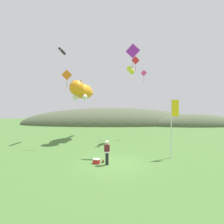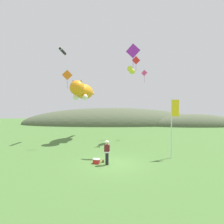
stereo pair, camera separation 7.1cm
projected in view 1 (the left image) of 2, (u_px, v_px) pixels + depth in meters
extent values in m
plane|color=#477033|center=(112.00, 164.00, 13.05)|extent=(120.00, 120.00, 0.00)
ellipsoid|color=#4C563D|center=(111.00, 124.00, 46.55)|extent=(48.26, 15.61, 8.63)
ellipsoid|color=#4C563D|center=(193.00, 126.00, 42.10)|extent=(23.49, 8.37, 5.59)
cylinder|color=black|center=(107.00, 159.00, 12.84)|extent=(0.24, 0.24, 0.88)
cube|color=#59191E|center=(107.00, 149.00, 12.83)|extent=(0.41, 0.26, 0.60)
cube|color=white|center=(107.00, 152.00, 12.83)|extent=(0.43, 0.28, 0.10)
sphere|color=tan|center=(107.00, 143.00, 12.82)|extent=(0.20, 0.20, 0.20)
cylinder|color=beige|center=(107.00, 142.00, 12.82)|extent=(0.30, 0.30, 0.09)
cylinder|color=beige|center=(107.00, 141.00, 12.82)|extent=(0.20, 0.20, 0.07)
cylinder|color=olive|center=(103.00, 161.00, 13.46)|extent=(0.13, 0.19, 0.19)
cylinder|color=brown|center=(102.00, 161.00, 13.46)|extent=(0.02, 0.26, 0.26)
cylinder|color=brown|center=(104.00, 161.00, 13.46)|extent=(0.02, 0.26, 0.26)
cube|color=red|center=(96.00, 162.00, 13.15)|extent=(0.54, 0.43, 0.30)
cube|color=white|center=(96.00, 159.00, 13.14)|extent=(0.55, 0.44, 0.06)
cylinder|color=silver|center=(171.00, 129.00, 14.61)|extent=(0.08, 0.08, 4.94)
cube|color=yellow|center=(175.00, 108.00, 14.58)|extent=(0.60, 0.03, 1.40)
ellipsoid|color=orange|center=(84.00, 92.00, 23.82)|extent=(2.89, 4.56, 2.03)
ellipsoid|color=white|center=(83.00, 94.00, 23.62)|extent=(1.66, 2.93, 1.11)
sphere|color=orange|center=(77.00, 88.00, 21.22)|extent=(1.82, 1.82, 1.82)
cone|color=#55330A|center=(81.00, 82.00, 21.13)|extent=(0.75, 0.75, 0.61)
cone|color=#55330A|center=(73.00, 82.00, 21.28)|extent=(0.75, 0.75, 0.61)
sphere|color=white|center=(85.00, 97.00, 22.27)|extent=(0.73, 0.73, 0.73)
sphere|color=white|center=(75.00, 97.00, 22.46)|extent=(0.73, 0.73, 0.73)
cylinder|color=orange|center=(90.00, 93.00, 27.01)|extent=(0.84, 2.28, 0.49)
ellipsoid|color=yellow|center=(132.00, 71.00, 21.98)|extent=(1.16, 1.93, 0.64)
cone|color=yellow|center=(130.00, 69.00, 20.81)|extent=(0.78, 0.74, 0.64)
cone|color=yellow|center=(132.00, 69.00, 22.02)|extent=(0.37, 0.37, 0.30)
sphere|color=black|center=(134.00, 72.00, 22.48)|extent=(0.15, 0.15, 0.15)
cylinder|color=black|center=(62.00, 51.00, 22.79)|extent=(0.43, 2.08, 0.36)
torus|color=white|center=(60.00, 48.00, 21.75)|extent=(0.44, 0.07, 0.44)
cube|color=red|center=(136.00, 60.00, 24.74)|extent=(1.19, 0.19, 1.20)
cylinder|color=black|center=(136.00, 60.00, 24.76)|extent=(0.80, 0.14, 0.02)
cube|color=maroon|center=(136.00, 68.00, 24.77)|extent=(0.03, 0.01, 0.90)
cube|color=orange|center=(67.00, 75.00, 18.93)|extent=(1.10, 0.27, 1.12)
cylinder|color=black|center=(67.00, 75.00, 18.94)|extent=(0.74, 0.19, 0.02)
cube|color=#A95011|center=(67.00, 84.00, 18.95)|extent=(0.03, 0.01, 0.90)
cube|color=purple|center=(133.00, 51.00, 16.10)|extent=(1.30, 0.45, 1.37)
cylinder|color=black|center=(133.00, 51.00, 16.11)|extent=(0.88, 0.31, 0.02)
cube|color=#6B1A7C|center=(133.00, 63.00, 16.12)|extent=(0.03, 0.02, 0.90)
cube|color=#E53F8C|center=(144.00, 73.00, 24.65)|extent=(0.80, 0.44, 0.90)
cylinder|color=black|center=(144.00, 73.00, 24.66)|extent=(0.54, 0.30, 0.02)
cube|color=#A02C62|center=(144.00, 79.00, 24.67)|extent=(0.03, 0.02, 0.90)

